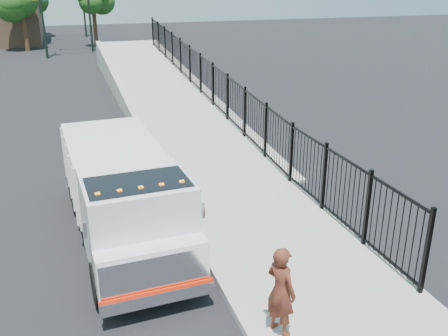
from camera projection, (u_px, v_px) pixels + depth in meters
name	position (u px, v px, depth m)	size (l,w,h in m)	color
ground	(218.00, 275.00, 10.63)	(120.00, 120.00, 0.00)	black
sidewalk	(347.00, 311.00, 9.39)	(3.55, 12.00, 0.12)	#9E998E
curb	(252.00, 331.00, 8.83)	(0.30, 12.00, 0.16)	#ADAAA3
ramp	(164.00, 100.00, 25.42)	(3.95, 24.00, 1.70)	#9E998E
iron_fence	(213.00, 98.00, 21.97)	(0.10, 28.00, 1.80)	black
truck	(123.00, 191.00, 11.56)	(2.50, 6.79, 2.29)	black
worker	(281.00, 291.00, 8.47)	(0.61, 0.40, 1.67)	maroon
tree_0	(21.00, 2.00, 40.37)	(3.02, 3.02, 5.51)	#382314
tree_1	(93.00, 1.00, 43.10)	(2.12, 2.12, 5.06)	#382314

